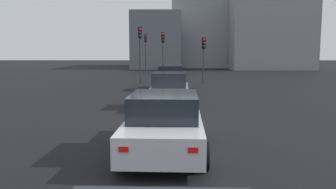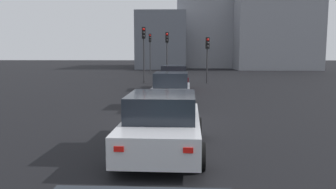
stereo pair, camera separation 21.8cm
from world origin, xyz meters
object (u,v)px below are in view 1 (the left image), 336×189
at_px(car_maroon_lead, 170,78).
at_px(traffic_light_far_right, 204,50).
at_px(traffic_light_near_left, 140,43).
at_px(traffic_light_far_left, 146,45).
at_px(car_white_third, 164,124).
at_px(car_silver_second, 169,90).
at_px(traffic_light_near_right, 163,46).

distance_m(car_maroon_lead, traffic_light_far_right, 5.55).
xyz_separation_m(traffic_light_near_left, traffic_light_far_left, (10.98, 0.34, -0.01)).
bearing_deg(traffic_light_near_left, traffic_light_far_left, 175.88).
height_order(car_white_third, traffic_light_far_right, traffic_light_far_right).
bearing_deg(car_white_third, car_silver_second, 1.32).
xyz_separation_m(traffic_light_far_left, traffic_light_far_right, (-11.06, -5.41, -0.55)).
xyz_separation_m(car_silver_second, traffic_light_near_right, (14.95, 0.63, 2.26)).
bearing_deg(traffic_light_near_right, car_white_third, 1.49).
bearing_deg(traffic_light_near_left, traffic_light_near_right, 145.18).
bearing_deg(traffic_light_near_left, car_white_third, 0.91).
height_order(traffic_light_near_left, traffic_light_near_right, traffic_light_near_left).
relative_size(car_white_third, traffic_light_far_left, 1.06).
bearing_deg(traffic_light_near_right, traffic_light_far_right, 45.42).
distance_m(traffic_light_near_left, traffic_light_near_right, 3.65).
height_order(car_maroon_lead, traffic_light_far_left, traffic_light_far_left).
bearing_deg(car_silver_second, car_maroon_lead, 1.79).
bearing_deg(traffic_light_far_left, car_maroon_lead, 9.35).
bearing_deg(car_maroon_lead, car_white_third, 177.91).
distance_m(car_silver_second, traffic_light_near_left, 12.24).
xyz_separation_m(car_white_third, traffic_light_far_left, (30.12, 2.63, 2.44)).
relative_size(traffic_light_near_left, traffic_light_far_right, 1.22).
distance_m(traffic_light_far_left, traffic_light_far_right, 12.32).
xyz_separation_m(car_white_third, traffic_light_near_right, (22.33, 0.52, 2.28)).
xyz_separation_m(car_maroon_lead, traffic_light_far_right, (4.49, -2.67, 1.86)).
distance_m(car_white_third, traffic_light_far_right, 19.36).
bearing_deg(traffic_light_far_right, car_silver_second, -20.72).
relative_size(car_maroon_lead, car_silver_second, 1.10).
bearing_deg(traffic_light_far_right, traffic_light_far_left, -161.74).
distance_m(traffic_light_near_left, traffic_light_far_right, 5.10).
relative_size(traffic_light_near_left, traffic_light_near_right, 1.06).
distance_m(car_silver_second, traffic_light_far_right, 12.12).
bearing_deg(traffic_light_far_left, car_white_third, 4.35).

